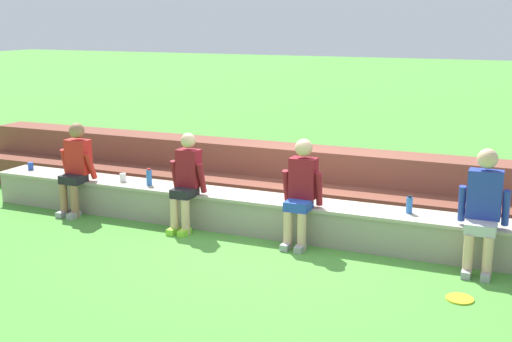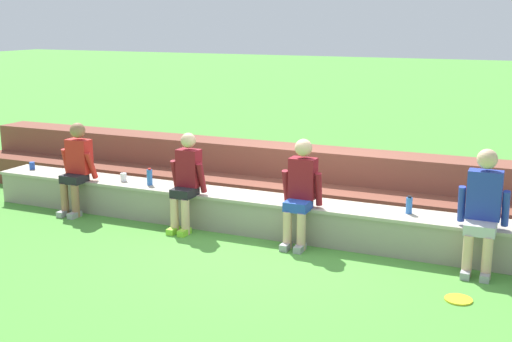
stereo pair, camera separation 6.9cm
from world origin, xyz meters
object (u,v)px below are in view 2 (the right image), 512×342
at_px(frisbee, 458,299).
at_px(plastic_cup_right_end, 32,166).
at_px(water_bottle_mid_right, 150,177).
at_px(person_far_left, 76,166).
at_px(person_left_of_center, 186,180).
at_px(water_bottle_center_gap, 409,205).
at_px(person_center, 300,190).
at_px(person_right_of_center, 483,207).
at_px(plastic_cup_middle, 123,177).

bearing_deg(frisbee, plastic_cup_right_end, 169.32).
xyz_separation_m(water_bottle_mid_right, frisbee, (4.39, -1.15, -0.58)).
distance_m(person_far_left, frisbee, 5.60).
height_order(person_left_of_center, water_bottle_center_gap, person_left_of_center).
relative_size(person_center, plastic_cup_right_end, 11.67).
height_order(person_center, water_bottle_mid_right, person_center).
xyz_separation_m(person_far_left, plastic_cup_right_end, (-1.13, 0.32, -0.17)).
xyz_separation_m(person_left_of_center, person_right_of_center, (3.74, 0.05, 0.06)).
bearing_deg(person_left_of_center, person_right_of_center, 0.73).
xyz_separation_m(water_bottle_mid_right, plastic_cup_right_end, (-2.22, 0.10, -0.06)).
xyz_separation_m(person_right_of_center, plastic_cup_right_end, (-6.71, 0.31, -0.20)).
bearing_deg(person_far_left, plastic_cup_right_end, 164.03).
bearing_deg(person_left_of_center, person_center, 1.83).
bearing_deg(person_far_left, person_right_of_center, 0.10).
xyz_separation_m(person_left_of_center, frisbee, (3.65, -0.89, -0.67)).
distance_m(water_bottle_mid_right, water_bottle_center_gap, 3.62).
height_order(person_left_of_center, person_center, person_center).
distance_m(person_left_of_center, plastic_cup_right_end, 2.99).
bearing_deg(person_right_of_center, person_left_of_center, -179.27).
height_order(person_far_left, person_center, person_center).
xyz_separation_m(person_left_of_center, water_bottle_center_gap, (2.87, 0.36, -0.10)).
relative_size(person_center, water_bottle_center_gap, 6.11).
xyz_separation_m(water_bottle_center_gap, plastic_cup_middle, (-4.09, -0.06, -0.04)).
height_order(person_left_of_center, frisbee, person_left_of_center).
distance_m(person_right_of_center, frisbee, 1.19).
relative_size(plastic_cup_middle, frisbee, 0.42).
relative_size(water_bottle_center_gap, plastic_cup_middle, 1.85).
bearing_deg(plastic_cup_middle, person_center, -5.10).
bearing_deg(plastic_cup_middle, person_right_of_center, -2.94).
bearing_deg(person_far_left, water_bottle_center_gap, 3.88).
bearing_deg(person_left_of_center, person_far_left, 178.82).
bearing_deg(plastic_cup_middle, water_bottle_center_gap, 0.78).
relative_size(person_center, water_bottle_mid_right, 5.49).
bearing_deg(water_bottle_mid_right, person_far_left, -168.21).
xyz_separation_m(person_far_left, water_bottle_mid_right, (1.09, 0.23, -0.11)).
distance_m(plastic_cup_middle, frisbee, 5.03).
bearing_deg(plastic_cup_middle, water_bottle_mid_right, -4.45).
distance_m(person_far_left, plastic_cup_middle, 0.69).
bearing_deg(water_bottle_mid_right, water_bottle_center_gap, 1.46).
distance_m(person_center, water_bottle_mid_right, 2.35).
distance_m(person_left_of_center, water_bottle_mid_right, 0.80).
height_order(person_right_of_center, frisbee, person_right_of_center).
relative_size(person_left_of_center, person_center, 0.98).
bearing_deg(plastic_cup_right_end, person_right_of_center, -2.68).
bearing_deg(person_far_left, person_center, 0.22).
xyz_separation_m(person_far_left, person_center, (3.43, 0.01, 0.00)).
distance_m(person_right_of_center, plastic_cup_middle, 4.96).
bearing_deg(frisbee, person_left_of_center, 166.35).
height_order(person_center, frisbee, person_center).
xyz_separation_m(person_center, plastic_cup_middle, (-2.81, 0.25, -0.17)).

